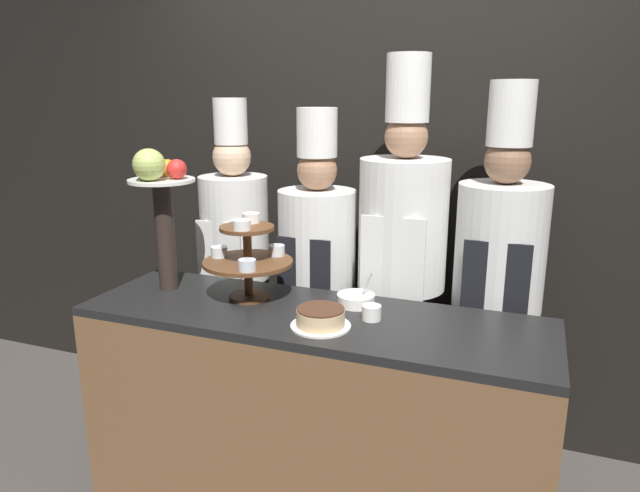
{
  "coord_description": "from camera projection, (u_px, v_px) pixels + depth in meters",
  "views": [
    {
      "loc": [
        0.78,
        -1.67,
        1.75
      ],
      "look_at": [
        0.0,
        0.39,
        1.18
      ],
      "focal_mm": 32.0,
      "sensor_mm": 36.0,
      "label": 1
    }
  ],
  "objects": [
    {
      "name": "tiered_stand",
      "position": [
        248.0,
        256.0,
        2.37
      ],
      "size": [
        0.38,
        0.38,
        0.35
      ],
      "color": "brown",
      "rests_on": "buffet_counter"
    },
    {
      "name": "chef_left",
      "position": [
        236.0,
        255.0,
        2.94
      ],
      "size": [
        0.34,
        0.34,
        1.75
      ],
      "color": "black",
      "rests_on": "ground_plane"
    },
    {
      "name": "chef_right",
      "position": [
        498.0,
        279.0,
        2.49
      ],
      "size": [
        0.38,
        0.38,
        1.82
      ],
      "color": "black",
      "rests_on": "ground_plane"
    },
    {
      "name": "cup_white",
      "position": [
        372.0,
        313.0,
        2.18
      ],
      "size": [
        0.07,
        0.07,
        0.06
      ],
      "color": "white",
      "rests_on": "buffet_counter"
    },
    {
      "name": "chef_center_right",
      "position": [
        402.0,
        257.0,
        2.62
      ],
      "size": [
        0.4,
        0.4,
        1.93
      ],
      "color": "black",
      "rests_on": "ground_plane"
    },
    {
      "name": "buffet_counter",
      "position": [
        311.0,
        418.0,
        2.37
      ],
      "size": [
        1.86,
        0.57,
        0.93
      ],
      "color": "brown",
      "rests_on": "ground_plane"
    },
    {
      "name": "fruit_pedestal",
      "position": [
        160.0,
        197.0,
        2.43
      ],
      "size": [
        0.28,
        0.28,
        0.62
      ],
      "color": "#2D231E",
      "rests_on": "buffet_counter"
    },
    {
      "name": "cake_round",
      "position": [
        321.0,
        318.0,
        2.11
      ],
      "size": [
        0.23,
        0.23,
        0.07
      ],
      "color": "white",
      "rests_on": "buffet_counter"
    },
    {
      "name": "serving_bowl_far",
      "position": [
        356.0,
        299.0,
        2.33
      ],
      "size": [
        0.16,
        0.16,
        0.15
      ],
      "color": "white",
      "rests_on": "buffet_counter"
    },
    {
      "name": "wall_back",
      "position": [
        376.0,
        167.0,
        2.96
      ],
      "size": [
        10.0,
        0.06,
        2.8
      ],
      "color": "black",
      "rests_on": "ground_plane"
    },
    {
      "name": "chef_center_left",
      "position": [
        317.0,
        270.0,
        2.79
      ],
      "size": [
        0.37,
        0.37,
        1.71
      ],
      "color": "black",
      "rests_on": "ground_plane"
    }
  ]
}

